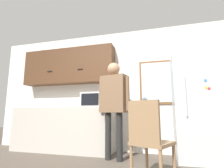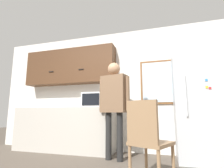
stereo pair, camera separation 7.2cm
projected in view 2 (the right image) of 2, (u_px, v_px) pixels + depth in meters
back_wall at (114, 90)px, 4.00m from camera, size 6.00×0.06×2.70m
counter at (64, 129)px, 3.86m from camera, size 2.25×0.56×0.94m
upper_cabinets at (70, 67)px, 4.22m from camera, size 2.25×0.33×0.84m
microwave at (96, 100)px, 3.73m from camera, size 0.54×0.38×0.31m
person at (114, 98)px, 3.22m from camera, size 0.61×0.32×1.76m
refrigerator at (197, 106)px, 3.09m from camera, size 0.77×0.74×1.89m
chair at (147, 137)px, 2.09m from camera, size 0.58×0.58×0.97m
window at (157, 82)px, 3.70m from camera, size 0.70×0.05×0.93m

